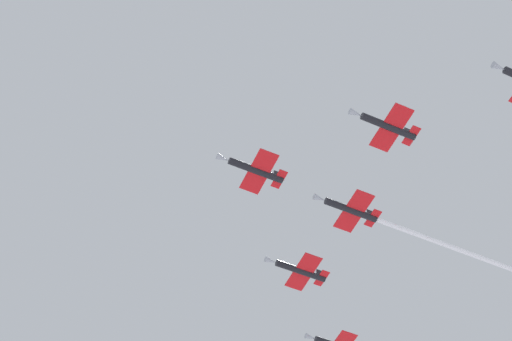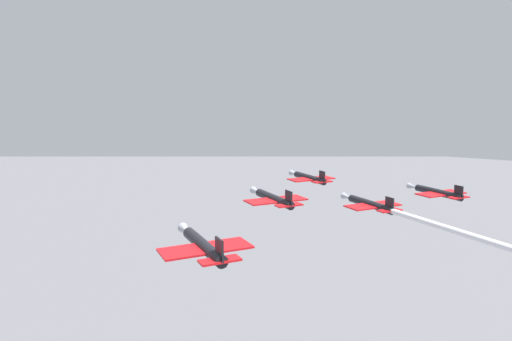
{
  "view_description": "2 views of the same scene",
  "coord_description": "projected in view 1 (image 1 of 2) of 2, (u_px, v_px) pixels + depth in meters",
  "views": [
    {
      "loc": [
        -22.93,
        62.37,
        2.66
      ],
      "look_at": [
        18.71,
        0.38,
        110.05
      ],
      "focal_mm": 52.84,
      "sensor_mm": 36.0,
      "label": 1
    },
    {
      "loc": [
        -61.87,
        -38.43,
        125.59
      ],
      "look_at": [
        20.51,
        14.17,
        110.15
      ],
      "focal_mm": 31.88,
      "sensor_mm": 36.0,
      "label": 2
    }
  ],
  "objects": [
    {
      "name": "jet_lead",
      "position": [
        255.0,
        170.0,
        130.75
      ],
      "size": [
        9.62,
        12.05,
        2.66
      ],
      "rotation": [
        0.0,
        0.0,
        5.73
      ],
      "color": "black"
    },
    {
      "name": "jet_port_inner",
      "position": [
        387.0,
        126.0,
        126.55
      ],
      "size": [
        9.62,
        12.05,
        2.66
      ],
      "rotation": [
        0.0,
        0.0,
        5.73
      ],
      "color": "black"
    },
    {
      "name": "jet_starboard_inner",
      "position": [
        299.0,
        271.0,
        142.42
      ],
      "size": [
        9.62,
        12.05,
        2.66
      ],
      "rotation": [
        0.0,
        0.0,
        5.73
      ],
      "color": "black"
    },
    {
      "name": "jet_port_outer",
      "position": [
        449.0,
        246.0,
        138.81
      ],
      "size": [
        37.95,
        59.91,
        2.66
      ],
      "rotation": [
        0.0,
        0.0,
        5.73
      ],
      "color": "black"
    }
  ]
}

